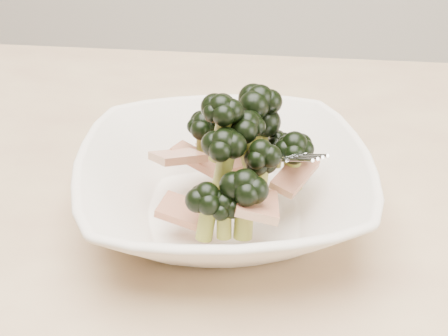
# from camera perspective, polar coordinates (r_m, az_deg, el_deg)

# --- Properties ---
(dining_table) EXTENTS (1.20, 0.80, 0.75)m
(dining_table) POSITION_cam_1_polar(r_m,az_deg,el_deg) (0.64, -9.44, -10.98)
(dining_table) COLOR tan
(dining_table) RESTS_ON ground
(broccoli_dish) EXTENTS (0.30, 0.30, 0.13)m
(broccoli_dish) POSITION_cam_1_polar(r_m,az_deg,el_deg) (0.54, 0.26, -1.12)
(broccoli_dish) COLOR beige
(broccoli_dish) RESTS_ON dining_table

